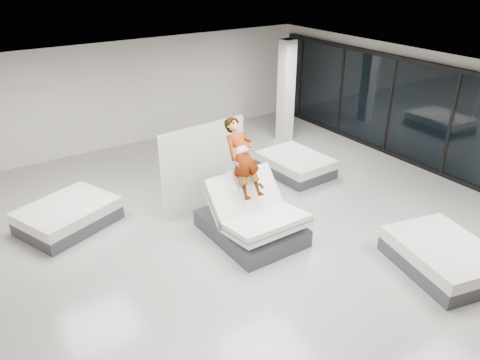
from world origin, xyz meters
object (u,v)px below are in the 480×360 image
Objects in this scene: divider_panel at (204,167)px; flat_bed_right_far at (295,165)px; person at (243,173)px; remote at (261,186)px; hero_bed at (252,219)px; flat_bed_left_far at (68,216)px; column at (286,92)px; flat_bed_right_near at (443,257)px.

divider_panel is 3.08m from flat_bed_right_far.
person reaches higher than remote.
person is 0.77× the size of divider_panel.
hero_bed is at bearing -90.00° from person.
flat_bed_left_far is (-3.15, 2.26, -1.10)m from person.
divider_panel is 4.97m from column.
flat_bed_right_far is 6.02m from flat_bed_left_far.
person reaches higher than flat_bed_right_far.
flat_bed_right_far is (2.83, 1.61, -1.11)m from person.
flat_bed_left_far is (-3.38, 2.61, -0.89)m from remote.
remote is at bearing -37.67° from flat_bed_left_far.
flat_bed_right_far is (2.98, 0.22, -0.77)m from divider_panel.
hero_bed is 0.96× the size of divider_panel.
column is (4.32, 2.39, 0.58)m from divider_panel.
remote is 0.07× the size of flat_bed_right_far.
column is (4.17, 3.79, 0.23)m from person.
hero_bed reaches higher than remote.
flat_bed_right_near is 7.44m from column.
flat_bed_right_near is (2.39, -3.32, -1.09)m from person.
remote is 0.06× the size of flat_bed_right_near.
flat_bed_right_far is 2.89m from column.
flat_bed_right_far is (2.83, 1.96, -0.16)m from hero_bed.
remote is at bearing 126.14° from flat_bed_right_near.
divider_panel reaches higher than person.
person is 0.46m from remote.
flat_bed_right_near is at bearing -54.29° from remote.
column is at bearing 11.80° from flat_bed_left_far.
hero_bed is 5.99m from column.
person is 0.74× the size of flat_bed_left_far.
person reaches higher than flat_bed_left_far.
column reaches higher than person.
column is (1.78, 7.10, 1.32)m from flat_bed_right_near.
hero_bed is at bearing 179.45° from remote.
person reaches higher than hero_bed.
flat_bed_right_near reaches higher than flat_bed_right_far.
hero_bed is 3.81m from flat_bed_right_near.
column is at bearing 23.56° from divider_panel.
divider_panel is at bearing 101.49° from remote.
column reaches higher than hero_bed.
hero_bed is 0.93× the size of flat_bed_left_far.
remote reaches higher than flat_bed_right_far.
flat_bed_right_far is at bearing 84.90° from flat_bed_right_near.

